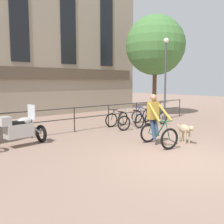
{
  "coord_description": "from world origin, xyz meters",
  "views": [
    {
      "loc": [
        -5.91,
        -4.07,
        2.12
      ],
      "look_at": [
        0.07,
        2.86,
        1.05
      ],
      "focal_mm": 42.0,
      "sensor_mm": 36.0,
      "label": 1
    }
  ],
  "objects_px": {
    "parked_motorcycle": "(19,130)",
    "parked_bicycle_far_end": "(155,116)",
    "parked_bicycle_mid_right": "(143,118)",
    "parked_bicycle_near_lamp": "(118,121)",
    "street_lamp": "(165,75)",
    "cyclist_with_bike": "(156,122)",
    "dog": "(185,130)",
    "parked_bicycle_mid_left": "(131,119)"
  },
  "relations": [
    {
      "from": "cyclist_with_bike",
      "to": "parked_bicycle_near_lamp",
      "type": "distance_m",
      "value": 3.24
    },
    {
      "from": "cyclist_with_bike",
      "to": "parked_bicycle_far_end",
      "type": "relative_size",
      "value": 1.51
    },
    {
      "from": "parked_bicycle_near_lamp",
      "to": "parked_motorcycle",
      "type": "bearing_deg",
      "value": 13.36
    },
    {
      "from": "parked_bicycle_mid_left",
      "to": "parked_bicycle_mid_right",
      "type": "height_order",
      "value": "same"
    },
    {
      "from": "dog",
      "to": "parked_motorcycle",
      "type": "bearing_deg",
      "value": 163.89
    },
    {
      "from": "parked_motorcycle",
      "to": "parked_bicycle_far_end",
      "type": "bearing_deg",
      "value": -93.96
    },
    {
      "from": "cyclist_with_bike",
      "to": "parked_bicycle_mid_left",
      "type": "relative_size",
      "value": 1.48
    },
    {
      "from": "parked_bicycle_near_lamp",
      "to": "parked_bicycle_far_end",
      "type": "bearing_deg",
      "value": -170.24
    },
    {
      "from": "parked_bicycle_far_end",
      "to": "street_lamp",
      "type": "xyz_separation_m",
      "value": [
        1.27,
        0.36,
        2.13
      ]
    },
    {
      "from": "dog",
      "to": "parked_bicycle_mid_right",
      "type": "bearing_deg",
      "value": 83.17
    },
    {
      "from": "parked_motorcycle",
      "to": "parked_bicycle_mid_right",
      "type": "height_order",
      "value": "parked_motorcycle"
    },
    {
      "from": "parked_bicycle_near_lamp",
      "to": "parked_bicycle_far_end",
      "type": "distance_m",
      "value": 2.55
    },
    {
      "from": "street_lamp",
      "to": "cyclist_with_bike",
      "type": "bearing_deg",
      "value": -144.84
    },
    {
      "from": "parked_bicycle_mid_right",
      "to": "parked_bicycle_far_end",
      "type": "relative_size",
      "value": 1.07
    },
    {
      "from": "parked_bicycle_near_lamp",
      "to": "parked_bicycle_mid_right",
      "type": "distance_m",
      "value": 1.7
    },
    {
      "from": "dog",
      "to": "street_lamp",
      "type": "height_order",
      "value": "street_lamp"
    },
    {
      "from": "parked_bicycle_far_end",
      "to": "street_lamp",
      "type": "bearing_deg",
      "value": -165.27
    },
    {
      "from": "cyclist_with_bike",
      "to": "street_lamp",
      "type": "relative_size",
      "value": 0.38
    },
    {
      "from": "parked_bicycle_mid_right",
      "to": "parked_bicycle_far_end",
      "type": "bearing_deg",
      "value": -170.51
    },
    {
      "from": "parked_motorcycle",
      "to": "parked_bicycle_far_end",
      "type": "height_order",
      "value": "parked_motorcycle"
    },
    {
      "from": "parked_bicycle_mid_left",
      "to": "street_lamp",
      "type": "height_order",
      "value": "street_lamp"
    },
    {
      "from": "cyclist_with_bike",
      "to": "parked_bicycle_mid_right",
      "type": "bearing_deg",
      "value": 61.12
    },
    {
      "from": "cyclist_with_bike",
      "to": "parked_motorcycle",
      "type": "bearing_deg",
      "value": 155.06
    },
    {
      "from": "parked_motorcycle",
      "to": "street_lamp",
      "type": "bearing_deg",
      "value": -91.86
    },
    {
      "from": "parked_bicycle_mid_right",
      "to": "parked_bicycle_near_lamp",
      "type": "bearing_deg",
      "value": 9.49
    },
    {
      "from": "parked_bicycle_near_lamp",
      "to": "parked_bicycle_mid_right",
      "type": "relative_size",
      "value": 1.0
    },
    {
      "from": "cyclist_with_bike",
      "to": "parked_bicycle_near_lamp",
      "type": "bearing_deg",
      "value": 84.34
    },
    {
      "from": "dog",
      "to": "parked_bicycle_far_end",
      "type": "distance_m",
      "value": 4.38
    },
    {
      "from": "parked_motorcycle",
      "to": "parked_bicycle_mid_right",
      "type": "relative_size",
      "value": 1.5
    },
    {
      "from": "parked_bicycle_near_lamp",
      "to": "parked_bicycle_far_end",
      "type": "height_order",
      "value": "same"
    },
    {
      "from": "dog",
      "to": "parked_bicycle_near_lamp",
      "type": "bearing_deg",
      "value": 108.77
    },
    {
      "from": "dog",
      "to": "parked_bicycle_near_lamp",
      "type": "distance_m",
      "value": 3.53
    },
    {
      "from": "cyclist_with_bike",
      "to": "parked_bicycle_mid_right",
      "type": "distance_m",
      "value": 4.11
    },
    {
      "from": "dog",
      "to": "parked_bicycle_mid_left",
      "type": "bearing_deg",
      "value": 95.24
    },
    {
      "from": "parked_bicycle_far_end",
      "to": "cyclist_with_bike",
      "type": "bearing_deg",
      "value": 39.39
    },
    {
      "from": "dog",
      "to": "parked_bicycle_far_end",
      "type": "height_order",
      "value": "parked_bicycle_far_end"
    },
    {
      "from": "cyclist_with_bike",
      "to": "parked_bicycle_mid_right",
      "type": "relative_size",
      "value": 1.41
    },
    {
      "from": "parked_motorcycle",
      "to": "parked_bicycle_far_end",
      "type": "relative_size",
      "value": 1.6
    },
    {
      "from": "parked_bicycle_near_lamp",
      "to": "parked_bicycle_mid_right",
      "type": "height_order",
      "value": "same"
    },
    {
      "from": "parked_motorcycle",
      "to": "parked_bicycle_mid_left",
      "type": "height_order",
      "value": "parked_motorcycle"
    },
    {
      "from": "parked_bicycle_near_lamp",
      "to": "street_lamp",
      "type": "xyz_separation_m",
      "value": [
        3.83,
        0.36,
        2.13
      ]
    },
    {
      "from": "parked_bicycle_mid_right",
      "to": "street_lamp",
      "type": "height_order",
      "value": "street_lamp"
    }
  ]
}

